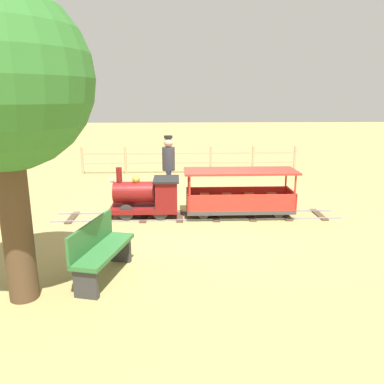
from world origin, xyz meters
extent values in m
plane|color=#A38C51|center=(0.00, 0.00, 0.00)|extent=(60.00, 60.00, 0.00)
cube|color=gray|center=(-0.27, 0.09, 0.02)|extent=(0.03, 6.05, 0.04)
cube|color=gray|center=(0.27, 0.09, 0.02)|extent=(0.03, 6.05, 0.04)
cube|color=#4C3828|center=(0.00, -2.56, 0.01)|extent=(0.78, 0.14, 0.03)
cube|color=#4C3828|center=(0.00, -1.80, 0.01)|extent=(0.78, 0.14, 0.03)
cube|color=#4C3828|center=(0.00, -1.05, 0.01)|extent=(0.78, 0.14, 0.03)
cube|color=#4C3828|center=(0.00, -0.29, 0.01)|extent=(0.78, 0.14, 0.03)
cube|color=#4C3828|center=(0.00, 0.47, 0.01)|extent=(0.78, 0.14, 0.03)
cube|color=#4C3828|center=(0.00, 1.22, 0.01)|extent=(0.78, 0.14, 0.03)
cube|color=#4C3828|center=(0.00, 1.98, 0.01)|extent=(0.78, 0.14, 0.03)
cube|color=#4C3828|center=(0.00, 2.74, 0.01)|extent=(0.78, 0.14, 0.03)
cube|color=maroon|center=(0.00, 1.21, 0.21)|extent=(0.66, 1.40, 0.10)
cylinder|color=maroon|center=(0.00, 1.41, 0.56)|extent=(0.44, 0.85, 0.44)
cylinder|color=#B7932D|center=(0.00, 1.84, 0.56)|extent=(0.37, 0.02, 0.37)
cylinder|color=maroon|center=(0.00, 1.71, 0.93)|extent=(0.12, 0.12, 0.31)
sphere|color=#B7932D|center=(0.00, 1.36, 0.83)|extent=(0.16, 0.16, 0.16)
cube|color=maroon|center=(0.00, 0.74, 0.54)|extent=(0.66, 0.45, 0.55)
cube|color=black|center=(0.00, 0.74, 0.83)|extent=(0.74, 0.53, 0.04)
sphere|color=#F2EAB2|center=(0.00, 1.87, 0.82)|extent=(0.10, 0.10, 0.10)
cylinder|color=#2D2D2D|center=(-0.27, 1.56, 0.20)|extent=(0.05, 0.32, 0.32)
cylinder|color=#2D2D2D|center=(0.27, 1.56, 0.20)|extent=(0.05, 0.32, 0.32)
cylinder|color=#2D2D2D|center=(-0.27, 0.86, 0.20)|extent=(0.05, 0.32, 0.32)
cylinder|color=#2D2D2D|center=(0.27, 0.86, 0.20)|extent=(0.05, 0.32, 0.32)
cube|color=#3F3F3F|center=(0.00, -0.81, 0.18)|extent=(0.74, 2.25, 0.08)
cube|color=red|center=(-0.35, -0.81, 0.40)|extent=(0.04, 2.25, 0.35)
cube|color=red|center=(0.35, -0.81, 0.40)|extent=(0.04, 2.25, 0.35)
cube|color=red|center=(0.00, 0.29, 0.40)|extent=(0.74, 0.04, 0.35)
cube|color=red|center=(0.00, -1.92, 0.40)|extent=(0.74, 0.04, 0.35)
cylinder|color=red|center=(-0.34, 0.26, 0.59)|extent=(0.04, 0.04, 0.75)
cylinder|color=red|center=(0.34, 0.26, 0.59)|extent=(0.04, 0.04, 0.75)
cylinder|color=red|center=(-0.34, -1.89, 0.59)|extent=(0.04, 0.04, 0.75)
cylinder|color=red|center=(0.34, -1.89, 0.59)|extent=(0.04, 0.04, 0.75)
cube|color=red|center=(0.00, -0.81, 0.99)|extent=(0.84, 2.35, 0.04)
cube|color=olive|center=(0.00, -1.54, 0.34)|extent=(0.58, 0.20, 0.24)
cube|color=olive|center=(0.00, -1.06, 0.34)|extent=(0.58, 0.20, 0.24)
cube|color=olive|center=(0.00, -0.57, 0.34)|extent=(0.58, 0.20, 0.24)
cube|color=olive|center=(0.00, -0.08, 0.34)|extent=(0.58, 0.20, 0.24)
cylinder|color=#262626|center=(-0.27, -0.02, 0.16)|extent=(0.04, 0.24, 0.24)
cylinder|color=#262626|center=(0.27, -0.02, 0.16)|extent=(0.04, 0.24, 0.24)
cylinder|color=#262626|center=(-0.27, -1.60, 0.16)|extent=(0.04, 0.24, 0.24)
cylinder|color=#262626|center=(0.27, -1.60, 0.16)|extent=(0.04, 0.24, 0.24)
cylinder|color=#282D47|center=(1.06, 0.71, 0.40)|extent=(0.12, 0.12, 0.80)
cylinder|color=#282D47|center=(1.24, 0.71, 0.40)|extent=(0.12, 0.12, 0.80)
cylinder|color=#333338|center=(1.15, 0.71, 1.08)|extent=(0.30, 0.30, 0.55)
sphere|color=tan|center=(1.15, 0.71, 1.46)|extent=(0.22, 0.22, 0.22)
cylinder|color=black|center=(1.15, 0.71, 1.59)|extent=(0.20, 0.20, 0.06)
cube|color=#2D6B33|center=(-2.77, 1.54, 0.42)|extent=(1.36, 0.71, 0.06)
cube|color=#2D6B33|center=(-2.72, 1.72, 0.62)|extent=(1.27, 0.36, 0.40)
cube|color=#333333|center=(-2.21, 1.40, 0.21)|extent=(0.16, 0.33, 0.42)
cube|color=#333333|center=(-3.32, 1.69, 0.21)|extent=(0.16, 0.33, 0.42)
cylinder|color=#4C3823|center=(-3.28, 2.48, 0.99)|extent=(0.36, 0.36, 1.97)
cylinder|color=tan|center=(4.73, -3.44, 0.45)|extent=(0.08, 0.08, 0.90)
cylinder|color=tan|center=(4.73, -2.03, 0.45)|extent=(0.08, 0.08, 0.90)
cylinder|color=tan|center=(4.73, -0.62, 0.45)|extent=(0.08, 0.08, 0.90)
cylinder|color=tan|center=(4.73, 0.79, 0.45)|extent=(0.08, 0.08, 0.90)
cylinder|color=tan|center=(4.73, 2.20, 0.45)|extent=(0.08, 0.08, 0.90)
cylinder|color=tan|center=(4.73, 3.61, 0.45)|extent=(0.08, 0.08, 0.90)
cube|color=tan|center=(4.73, 0.09, 0.68)|extent=(0.04, 7.05, 0.06)
cube|color=tan|center=(4.73, 0.09, 0.36)|extent=(0.04, 7.05, 0.06)
camera|label=1|loc=(-7.79, 0.52, 2.51)|focal=35.72mm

